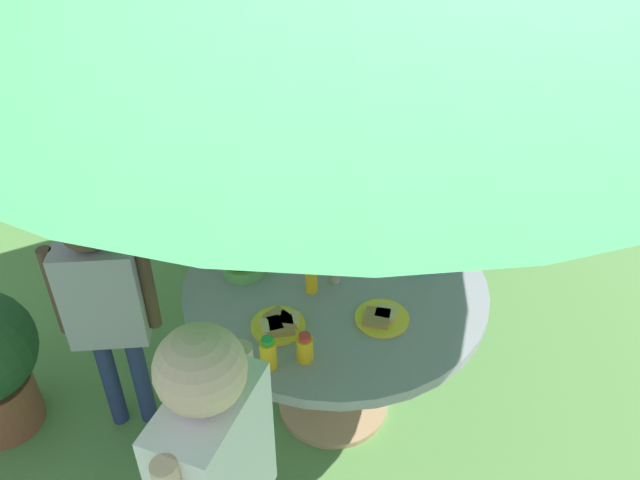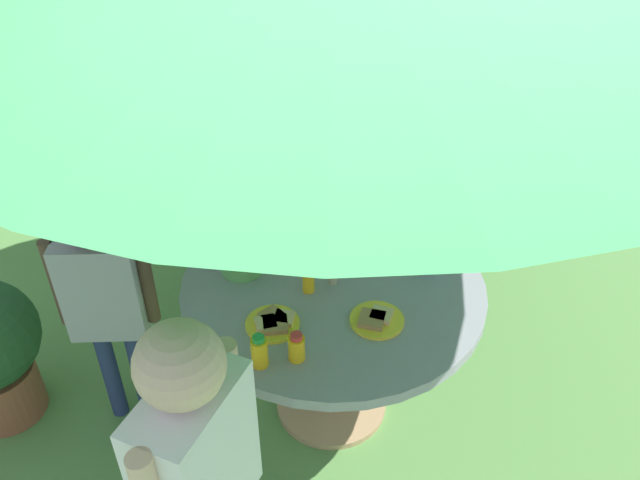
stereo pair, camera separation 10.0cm
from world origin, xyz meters
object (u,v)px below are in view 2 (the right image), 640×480
garden_table (333,306)px  juice_bottle_near_left (297,347)px  wooden_chair (367,163)px  dome_tent (385,69)px  child_in_grey_shirt (103,287)px  snack_bowl (242,261)px  juice_bottle_far_right (308,279)px  plate_mid_left (362,223)px  juice_bottle_far_left (239,220)px  child_in_white_shirt (197,458)px  child_in_yellow_shirt (298,132)px  plate_front_edge (376,319)px  juice_bottle_near_right (259,352)px  plate_back_edge (273,322)px  plate_center_front (312,248)px  cup_near (426,263)px  cup_far (379,249)px

garden_table → juice_bottle_near_left: juice_bottle_near_left is taller
wooden_chair → dome_tent: 0.92m
wooden_chair → child_in_grey_shirt: (-1.43, -0.75, 0.15)m
snack_bowl → juice_bottle_far_right: (0.20, -0.21, 0.01)m
plate_mid_left → juice_bottle_far_left: size_ratio=1.73×
child_in_white_shirt → snack_bowl: size_ratio=7.63×
child_in_yellow_shirt → child_in_grey_shirt: child_in_yellow_shirt is taller
child_in_grey_shirt → juice_bottle_near_left: 0.83m
child_in_yellow_shirt → plate_front_edge: child_in_yellow_shirt is taller
dome_tent → juice_bottle_far_right: size_ratio=18.10×
garden_table → juice_bottle_near_left: bearing=-128.5°
juice_bottle_near_right → juice_bottle_far_left: juice_bottle_far_left is taller
juice_bottle_far_right → child_in_white_shirt: bearing=-129.7°
child_in_grey_shirt → plate_front_edge: bearing=-12.4°
child_in_white_shirt → plate_back_edge: (0.37, 0.53, -0.10)m
wooden_chair → child_in_white_shirt: bearing=-96.1°
plate_front_edge → plate_center_front: size_ratio=1.07×
plate_back_edge → juice_bottle_near_right: 0.19m
child_in_yellow_shirt → snack_bowl: child_in_yellow_shirt is taller
plate_mid_left → juice_bottle_far_right: size_ratio=1.94×
child_in_yellow_shirt → child_in_white_shirt: size_ratio=1.10×
snack_bowl → plate_center_front: 0.30m
child_in_white_shirt → cup_near: child_in_white_shirt is taller
wooden_chair → plate_mid_left: (-0.34, -0.71, 0.16)m
juice_bottle_far_right → cup_near: size_ratio=1.59×
dome_tent → plate_back_edge: size_ratio=10.85×
snack_bowl → juice_bottle_far_left: bearing=77.8°
child_in_grey_shirt → juice_bottle_far_right: size_ratio=9.78×
plate_mid_left → juice_bottle_far_right: juice_bottle_far_right is taller
plate_front_edge → juice_bottle_far_left: 0.77m
child_in_white_shirt → cup_far: bearing=-5.0°
juice_bottle_far_right → snack_bowl: bearing=133.4°
plate_front_edge → plate_center_front: 0.48m
garden_table → wooden_chair: wooden_chair is taller
snack_bowl → cup_near: snack_bowl is taller
cup_near → cup_far: (-0.13, 0.15, -0.01)m
plate_back_edge → plate_center_front: (0.28, 0.36, -0.00)m
plate_center_front → juice_bottle_near_right: (-0.37, -0.52, 0.05)m
dome_tent → cup_near: size_ratio=28.69×
juice_bottle_near_left → cup_far: juice_bottle_near_left is taller
wooden_chair → plate_center_front: bearing=-96.5°
child_in_grey_shirt → plate_center_front: 0.82m
juice_bottle_near_left → cup_far: bearing=40.4°
garden_table → plate_center_front: plate_center_front is taller
garden_table → snack_bowl: size_ratio=6.83×
dome_tent → juice_bottle_near_left: 2.50m
child_in_grey_shirt → plate_mid_left: bearing=20.2°
plate_back_edge → cup_far: cup_far is taller
wooden_chair → child_in_yellow_shirt: child_in_yellow_shirt is taller
snack_bowl → plate_front_edge: 0.59m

